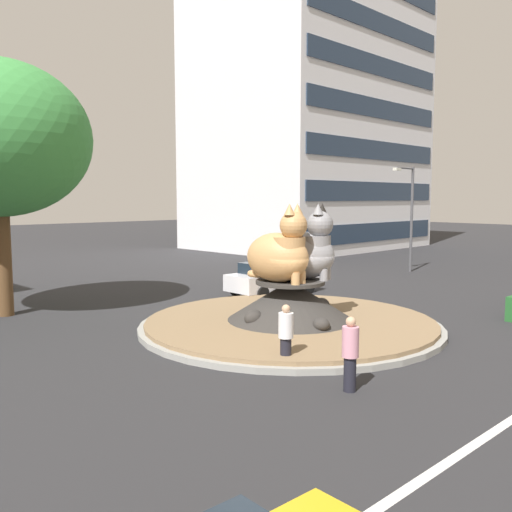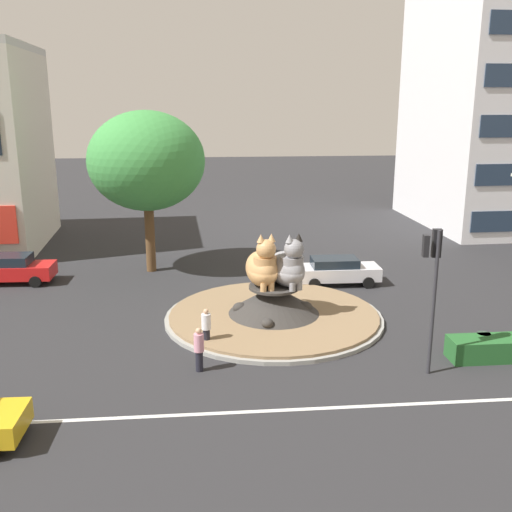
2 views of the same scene
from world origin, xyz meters
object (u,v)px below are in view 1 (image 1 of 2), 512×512
Objects in this scene: pedestrian_pink_shirt at (350,352)px; parked_car_right at (272,277)px; cat_statue_grey at (306,252)px; office_tower at (309,98)px; streetlight_arm at (410,210)px; cat_statue_calico at (281,254)px; pedestrian_white_shirt at (286,334)px.

parked_car_right is at bearing -14.87° from pedestrian_pink_shirt.
cat_statue_grey is 33.35m from office_tower.
streetlight_arm reaches higher than cat_statue_grey.
office_tower is at bearing 38.27° from parked_car_right.
cat_statue_calico is 6.21m from pedestrian_pink_shirt.
streetlight_arm reaches higher than pedestrian_pink_shirt.
pedestrian_pink_shirt is (-2.99, -5.17, -1.70)m from cat_statue_calico.
cat_statue_grey is 0.11× the size of office_tower.
cat_statue_calico is at bearing 12.66° from streetlight_arm.
parked_car_right is (3.59, 5.25, -1.81)m from cat_statue_grey.
streetlight_arm is at bearing 135.33° from pedestrian_white_shirt.
pedestrian_white_shirt is (-2.69, -2.82, -1.76)m from cat_statue_calico.
streetlight_arm is at bearing -39.97° from pedestrian_pink_shirt.
pedestrian_pink_shirt is 0.39× the size of parked_car_right.
pedestrian_white_shirt is at bearing -78.93° from cat_statue_grey.
streetlight_arm reaches higher than pedestrian_white_shirt.
cat_statue_grey reaches higher than pedestrian_pink_shirt.
parked_car_right is (7.44, 7.98, -0.05)m from pedestrian_white_shirt.
pedestrian_white_shirt is at bearing 17.98° from streetlight_arm.
cat_statue_calico is 7.24m from parked_car_right.
streetlight_arm is at bearing 84.53° from cat_statue_grey.
cat_statue_calico reaches higher than cat_statue_grey.
cat_statue_calico is at bearing -132.21° from parked_car_right.
cat_statue_calico is 0.97× the size of cat_statue_grey.
pedestrian_white_shirt is 10.91m from parked_car_right.
cat_statue_grey is 6.61m from parked_car_right.
pedestrian_pink_shirt is (-19.15, -10.20, -2.79)m from streetlight_arm.
streetlight_arm is (15.01, 5.13, 1.10)m from cat_statue_grey.
parked_car_right is (-11.41, 0.12, -2.91)m from streetlight_arm.
parked_car_right is at bearing 125.69° from cat_statue_calico.
cat_statue_grey is at bearing -140.37° from office_tower.
streetlight_arm is (16.16, 5.04, 1.09)m from cat_statue_calico.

